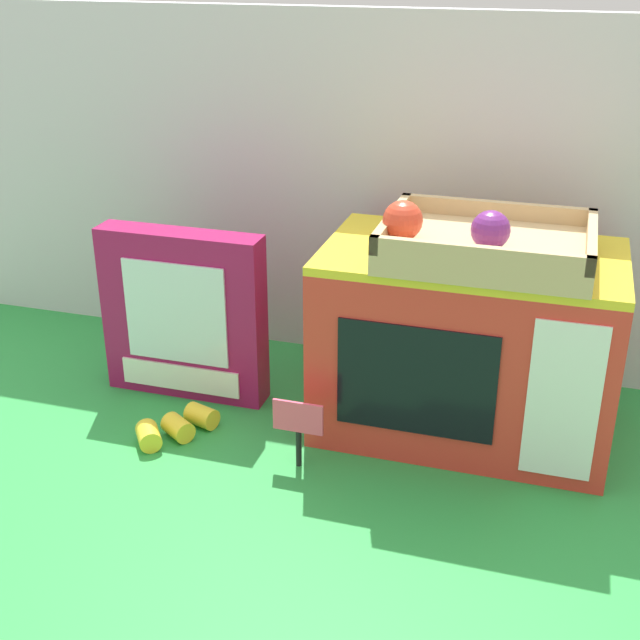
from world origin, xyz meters
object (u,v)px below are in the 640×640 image
(cookie_set_box, at_px, (184,315))
(price_sign, at_px, (298,424))
(toy_microwave, at_px, (467,342))
(loose_toy_banana, at_px, (176,426))
(food_groups_crate, at_px, (481,244))

(cookie_set_box, bearing_deg, price_sign, -32.50)
(price_sign, bearing_deg, toy_microwave, 41.52)
(loose_toy_banana, bearing_deg, price_sign, -6.12)
(cookie_set_box, bearing_deg, loose_toy_banana, -72.30)
(cookie_set_box, relative_size, loose_toy_banana, 2.19)
(toy_microwave, bearing_deg, loose_toy_banana, -158.51)
(price_sign, relative_size, loose_toy_banana, 0.82)
(cookie_set_box, bearing_deg, toy_microwave, 3.34)
(toy_microwave, relative_size, loose_toy_banana, 3.34)
(cookie_set_box, distance_m, price_sign, 0.29)
(food_groups_crate, relative_size, loose_toy_banana, 2.22)
(food_groups_crate, bearing_deg, toy_microwave, 111.61)
(toy_microwave, distance_m, cookie_set_box, 0.43)
(price_sign, xyz_separation_m, loose_toy_banana, (-0.19, 0.02, -0.05))
(toy_microwave, xyz_separation_m, cookie_set_box, (-0.43, -0.03, -0.00))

